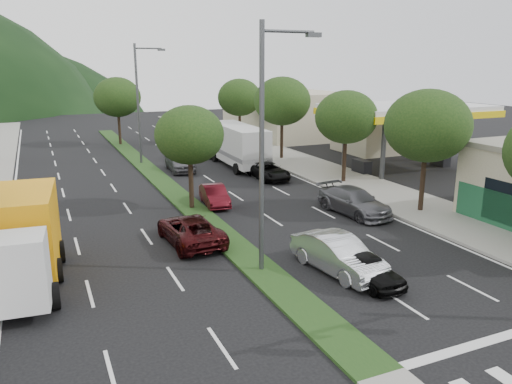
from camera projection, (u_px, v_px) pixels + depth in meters
name	position (u px, v px, depth m)	size (l,w,h in m)	color
ground	(381.00, 378.00, 13.77)	(160.00, 160.00, 0.00)	black
sidewalk_right	(314.00, 168.00, 40.78)	(5.00, 90.00, 0.15)	gray
median	(154.00, 175.00, 38.54)	(1.60, 56.00, 0.12)	#1B3914
gas_canopy	(406.00, 112.00, 39.52)	(12.20, 8.20, 5.25)	silver
bldg_right_far	(285.00, 113.00, 59.70)	(10.00, 16.00, 5.20)	beige
tree_r_b	(427.00, 126.00, 27.83)	(4.80, 4.80, 6.94)	black
tree_r_c	(346.00, 117.00, 34.98)	(4.40, 4.40, 6.48)	black
tree_r_d	(282.00, 101.00, 43.72)	(5.00, 5.00, 7.17)	black
tree_r_e	(239.00, 98.00, 52.65)	(4.60, 4.60, 6.71)	black
tree_med_near	(189.00, 135.00, 28.59)	(4.00, 4.00, 6.02)	black
tree_med_far	(117.00, 97.00, 51.46)	(4.80, 4.80, 6.94)	black
streetlight_near	(266.00, 138.00, 19.53)	(2.60, 0.25, 10.00)	#47494C
streetlight_mid	(140.00, 98.00, 41.66)	(2.60, 0.25, 10.00)	#47494C
sedan_silver	(338.00, 254.00, 20.61)	(1.63, 4.66, 1.54)	#B5B7BD
suv_maroon	(190.00, 230.00, 23.94)	(2.27, 4.93, 1.37)	black
car_queue_a	(367.00, 268.00, 19.65)	(1.43, 3.55, 1.21)	black
car_queue_b	(354.00, 201.00, 28.61)	(2.07, 5.09, 1.48)	#55555A
car_queue_c	(214.00, 195.00, 30.44)	(1.28, 3.68, 1.21)	#470B13
car_queue_d	(269.00, 171.00, 37.23)	(2.00, 4.35, 1.21)	black
car_queue_e	(180.00, 161.00, 40.04)	(1.81, 4.51, 1.54)	#56555A
box_truck	(21.00, 243.00, 19.36)	(3.31, 7.33, 3.51)	silver
motorhome	(237.00, 144.00, 41.78)	(3.03, 8.93, 3.40)	silver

